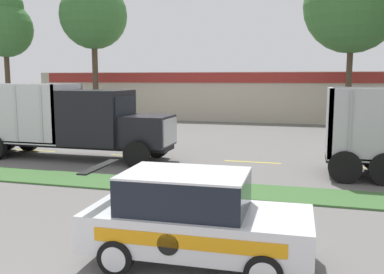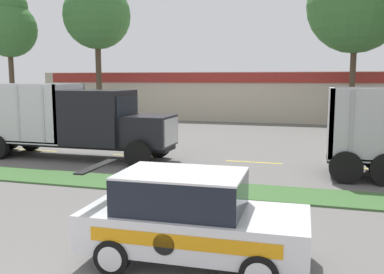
{
  "view_description": "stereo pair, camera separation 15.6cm",
  "coord_description": "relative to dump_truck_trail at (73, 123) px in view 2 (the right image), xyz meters",
  "views": [
    {
      "loc": [
        5.19,
        -3.48,
        3.55
      ],
      "look_at": [
        1.61,
        9.29,
        1.72
      ],
      "focal_mm": 40.0,
      "sensor_mm": 36.0,
      "label": 1
    },
    {
      "loc": [
        5.34,
        -3.44,
        3.55
      ],
      "look_at": [
        1.61,
        9.29,
        1.72
      ],
      "focal_mm": 40.0,
      "sensor_mm": 36.0,
      "label": 2
    }
  ],
  "objects": [
    {
      "name": "centre_line_5",
      "position": [
        7.85,
        1.28,
        -1.57
      ],
      "size": [
        2.4,
        0.14,
        0.01
      ],
      "primitive_type": "cube",
      "color": "yellow",
      "rests_on": "ground_plane"
    },
    {
      "name": "dump_truck_trail",
      "position": [
        0.0,
        0.0,
        0.0
      ],
      "size": [
        10.88,
        2.62,
        3.29
      ],
      "color": "black",
      "rests_on": "ground_plane"
    },
    {
      "name": "tree_behind_centre",
      "position": [
        -7.01,
        15.33,
        7.51
      ],
      "size": [
        5.41,
        5.41,
        12.63
      ],
      "color": "#473828",
      "rests_on": "ground_plane"
    },
    {
      "name": "grass_verge",
      "position": [
        5.0,
        -3.65,
        -1.54
      ],
      "size": [
        120.0,
        1.87,
        0.06
      ],
      "primitive_type": "cube",
      "color": "#3D6633",
      "rests_on": "ground_plane"
    },
    {
      "name": "centre_line_4",
      "position": [
        2.45,
        1.28,
        -1.57
      ],
      "size": [
        2.4,
        0.14,
        0.01
      ],
      "primitive_type": "cube",
      "color": "yellow",
      "rests_on": "ground_plane"
    },
    {
      "name": "tree_behind_right",
      "position": [
        -14.03,
        13.48,
        6.31
      ],
      "size": [
        4.48,
        4.48,
        10.82
      ],
      "color": "#473828",
      "rests_on": "ground_plane"
    },
    {
      "name": "centre_line_3",
      "position": [
        -2.95,
        1.28,
        -1.57
      ],
      "size": [
        2.4,
        0.14,
        0.01
      ],
      "primitive_type": "cube",
      "color": "yellow",
      "rests_on": "ground_plane"
    },
    {
      "name": "store_building_backdrop",
      "position": [
        4.16,
        23.38,
        0.44
      ],
      "size": [
        35.51,
        12.1,
        4.02
      ],
      "color": "#BCB29E",
      "rests_on": "ground_plane"
    },
    {
      "name": "rally_car",
      "position": [
        8.09,
        -8.99,
        -0.67
      ],
      "size": [
        4.33,
        2.09,
        1.81
      ],
      "color": "white",
      "rests_on": "ground_plane"
    }
  ]
}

